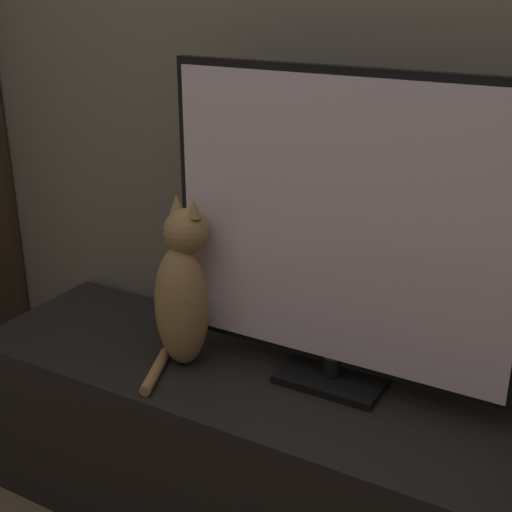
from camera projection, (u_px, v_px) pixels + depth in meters
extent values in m
cube|color=#756B5B|center=(306.00, 24.00, 1.72)|extent=(4.80, 0.05, 2.60)
cube|color=black|center=(249.00, 451.00, 1.89)|extent=(1.50, 0.48, 0.48)
cube|color=black|center=(332.00, 379.00, 1.76)|extent=(0.26, 0.16, 0.02)
cylinder|color=black|center=(332.00, 366.00, 1.74)|extent=(0.04, 0.04, 0.05)
cube|color=black|center=(340.00, 226.00, 1.61)|extent=(0.86, 0.02, 0.71)
cube|color=silver|center=(338.00, 228.00, 1.60)|extent=(0.82, 0.01, 0.67)
ellipsoid|color=#997547|center=(182.00, 306.00, 1.79)|extent=(0.17, 0.16, 0.32)
ellipsoid|color=silver|center=(196.00, 306.00, 1.83)|extent=(0.09, 0.06, 0.18)
sphere|color=#997547|center=(186.00, 231.00, 1.74)|extent=(0.14, 0.14, 0.11)
cone|color=#997547|center=(177.00, 203.00, 1.73)|extent=(0.04, 0.04, 0.04)
cone|color=#997547|center=(194.00, 209.00, 1.69)|extent=(0.04, 0.04, 0.04)
cylinder|color=#997547|center=(156.00, 371.00, 1.78)|extent=(0.10, 0.19, 0.03)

